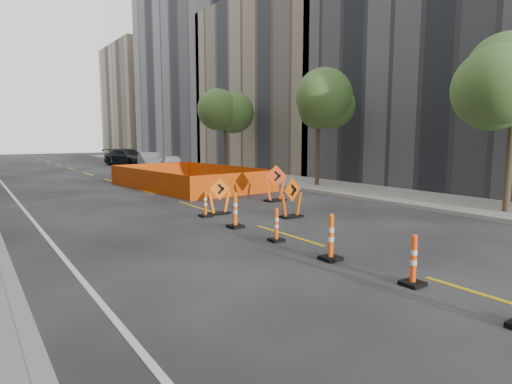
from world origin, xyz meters
TOP-DOWN VIEW (x-y plane):
  - ground_plane at (0.00, 0.00)m, footprint 140.00×140.00m
  - sidewalk_right at (9.00, 12.00)m, footprint 4.00×90.00m
  - bld_right_c at (17.00, 23.80)m, footprint 12.00×16.00m
  - bld_right_d at (17.00, 40.20)m, footprint 12.00×18.00m
  - bld_right_e at (17.00, 58.60)m, footprint 12.00×14.00m
  - tree_r_b at (8.40, 12.00)m, footprint 2.80×2.80m
  - tree_r_c at (8.40, 22.00)m, footprint 2.80×2.80m
  - channelizer_2 at (-0.63, -0.62)m, footprint 0.40×0.40m
  - channelizer_3 at (-0.73, 1.49)m, footprint 0.43×0.43m
  - channelizer_4 at (-0.70, 3.61)m, footprint 0.36×0.36m
  - channelizer_5 at (-0.71, 5.72)m, footprint 0.44×0.44m
  - channelizer_6 at (-0.65, 7.84)m, footprint 0.39×0.39m
  - chevron_sign_left at (0.01, 8.02)m, footprint 0.92×0.58m
  - chevron_sign_center at (1.80, 6.06)m, footprint 1.01×0.71m
  - chevron_sign_right at (3.58, 9.38)m, footprint 1.22×0.99m
  - safety_fence at (2.63, 16.04)m, footprint 6.06×9.35m
  - parked_car_near at (5.34, 24.59)m, footprint 2.87×4.53m
  - parked_car_mid at (5.41, 29.49)m, footprint 2.31×4.59m
  - parked_car_far at (5.29, 35.07)m, footprint 3.94×5.92m

SIDE VIEW (x-z plane):
  - ground_plane at x=0.00m, z-range 0.00..0.00m
  - sidewalk_right at x=9.00m, z-range 0.00..0.15m
  - channelizer_4 at x=-0.70m, z-range 0.00..0.92m
  - channelizer_6 at x=-0.65m, z-range 0.00..0.98m
  - channelizer_2 at x=-0.63m, z-range 0.00..1.00m
  - channelizer_3 at x=-0.73m, z-range 0.00..1.09m
  - safety_fence at x=2.63m, z-range 0.00..1.11m
  - channelizer_5 at x=-0.71m, z-range 0.00..1.11m
  - chevron_sign_left at x=0.01m, z-range 0.00..1.33m
  - chevron_sign_center at x=1.80m, z-range 0.00..1.39m
  - parked_car_near at x=5.34m, z-range 0.00..1.44m
  - parked_car_mid at x=5.41m, z-range 0.00..1.44m
  - chevron_sign_right at x=3.58m, z-range 0.00..1.58m
  - parked_car_far at x=5.29m, z-range 0.00..1.59m
  - tree_r_b at x=8.40m, z-range 1.55..7.50m
  - tree_r_c at x=8.40m, z-range 1.55..7.50m
  - bld_right_c at x=17.00m, z-range 0.00..14.00m
  - bld_right_e at x=17.00m, z-range 0.00..16.00m
  - bld_right_d at x=17.00m, z-range 0.00..20.00m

